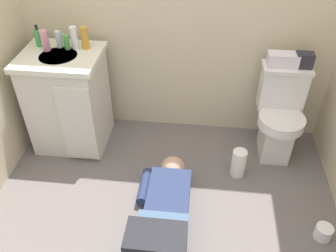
{
  "coord_description": "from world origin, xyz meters",
  "views": [
    {
      "loc": [
        0.22,
        -1.59,
        2.02
      ],
      "look_at": [
        -0.01,
        0.37,
        0.45
      ],
      "focal_mm": 37.7,
      "sensor_mm": 36.0,
      "label": 1
    }
  ],
  "objects_px": {
    "bottle_pink": "(45,40)",
    "bottle_white": "(74,38)",
    "toilet_paper_roll": "(323,232)",
    "person_plumber": "(164,217)",
    "tissue_box": "(283,60)",
    "bottle_clear": "(59,39)",
    "toiletry_bag": "(304,60)",
    "soap_dispenser": "(39,38)",
    "paper_towel_roll": "(238,163)",
    "bottle_green": "(67,42)",
    "faucet": "(64,40)",
    "toilet": "(279,115)",
    "bottle_amber": "(85,38)",
    "vanity_cabinet": "(69,100)"
  },
  "relations": [
    {
      "from": "toiletry_bag",
      "to": "bottle_white",
      "type": "relative_size",
      "value": 0.72
    },
    {
      "from": "bottle_green",
      "to": "toilet_paper_roll",
      "type": "distance_m",
      "value": 2.23
    },
    {
      "from": "vanity_cabinet",
      "to": "paper_towel_roll",
      "type": "height_order",
      "value": "vanity_cabinet"
    },
    {
      "from": "bottle_pink",
      "to": "bottle_green",
      "type": "height_order",
      "value": "bottle_pink"
    },
    {
      "from": "toiletry_bag",
      "to": "bottle_clear",
      "type": "height_order",
      "value": "bottle_clear"
    },
    {
      "from": "toilet",
      "to": "bottle_white",
      "type": "height_order",
      "value": "bottle_white"
    },
    {
      "from": "bottle_amber",
      "to": "toilet_paper_roll",
      "type": "height_order",
      "value": "bottle_amber"
    },
    {
      "from": "vanity_cabinet",
      "to": "bottle_green",
      "type": "distance_m",
      "value": 0.47
    },
    {
      "from": "bottle_clear",
      "to": "tissue_box",
      "type": "bearing_deg",
      "value": 0.8
    },
    {
      "from": "tissue_box",
      "to": "bottle_green",
      "type": "relative_size",
      "value": 2.01
    },
    {
      "from": "bottle_clear",
      "to": "paper_towel_roll",
      "type": "xyz_separation_m",
      "value": [
        1.42,
        -0.39,
        -0.77
      ]
    },
    {
      "from": "person_plumber",
      "to": "tissue_box",
      "type": "height_order",
      "value": "tissue_box"
    },
    {
      "from": "tissue_box",
      "to": "toiletry_bag",
      "type": "height_order",
      "value": "toiletry_bag"
    },
    {
      "from": "vanity_cabinet",
      "to": "soap_dispenser",
      "type": "height_order",
      "value": "soap_dispenser"
    },
    {
      "from": "bottle_pink",
      "to": "toilet_paper_roll",
      "type": "xyz_separation_m",
      "value": [
        2.03,
        -0.84,
        -0.85
      ]
    },
    {
      "from": "toiletry_bag",
      "to": "bottle_clear",
      "type": "distance_m",
      "value": 1.82
    },
    {
      "from": "bottle_pink",
      "to": "toilet_paper_roll",
      "type": "distance_m",
      "value": 2.35
    },
    {
      "from": "tissue_box",
      "to": "toiletry_bag",
      "type": "relative_size",
      "value": 1.77
    },
    {
      "from": "bottle_amber",
      "to": "toilet_paper_roll",
      "type": "xyz_separation_m",
      "value": [
        1.75,
        -0.9,
        -0.85
      ]
    },
    {
      "from": "soap_dispenser",
      "to": "toilet_paper_roll",
      "type": "distance_m",
      "value": 2.44
    },
    {
      "from": "toilet",
      "to": "bottle_clear",
      "type": "height_order",
      "value": "bottle_clear"
    },
    {
      "from": "tissue_box",
      "to": "toilet_paper_roll",
      "type": "xyz_separation_m",
      "value": [
        0.28,
        -0.92,
        -0.75
      ]
    },
    {
      "from": "toiletry_bag",
      "to": "tissue_box",
      "type": "bearing_deg",
      "value": 180.0
    },
    {
      "from": "paper_towel_roll",
      "to": "vanity_cabinet",
      "type": "bearing_deg",
      "value": 169.18
    },
    {
      "from": "faucet",
      "to": "toilet_paper_roll",
      "type": "height_order",
      "value": "faucet"
    },
    {
      "from": "toiletry_bag",
      "to": "bottle_clear",
      "type": "relative_size",
      "value": 0.97
    },
    {
      "from": "person_plumber",
      "to": "tissue_box",
      "type": "bearing_deg",
      "value": 53.27
    },
    {
      "from": "bottle_pink",
      "to": "bottle_white",
      "type": "distance_m",
      "value": 0.21
    },
    {
      "from": "toiletry_bag",
      "to": "bottle_amber",
      "type": "xyz_separation_m",
      "value": [
        -1.62,
        -0.02,
        0.1
      ]
    },
    {
      "from": "toiletry_bag",
      "to": "soap_dispenser",
      "type": "relative_size",
      "value": 0.75
    },
    {
      "from": "bottle_pink",
      "to": "bottle_amber",
      "type": "height_order",
      "value": "bottle_amber"
    },
    {
      "from": "bottle_white",
      "to": "faucet",
      "type": "bearing_deg",
      "value": 160.83
    },
    {
      "from": "bottle_green",
      "to": "faucet",
      "type": "bearing_deg",
      "value": 128.44
    },
    {
      "from": "tissue_box",
      "to": "bottle_clear",
      "type": "height_order",
      "value": "bottle_clear"
    },
    {
      "from": "faucet",
      "to": "toilet_paper_roll",
      "type": "distance_m",
      "value": 2.28
    },
    {
      "from": "toiletry_bag",
      "to": "soap_dispenser",
      "type": "distance_m",
      "value": 1.98
    },
    {
      "from": "paper_towel_roll",
      "to": "toilet",
      "type": "bearing_deg",
      "value": 46.8
    },
    {
      "from": "toilet",
      "to": "bottle_green",
      "type": "height_order",
      "value": "bottle_green"
    },
    {
      "from": "person_plumber",
      "to": "toiletry_bag",
      "type": "bearing_deg",
      "value": 48.2
    },
    {
      "from": "toilet",
      "to": "soap_dispenser",
      "type": "bearing_deg",
      "value": 177.85
    },
    {
      "from": "person_plumber",
      "to": "toilet_paper_roll",
      "type": "bearing_deg",
      "value": 4.98
    },
    {
      "from": "soap_dispenser",
      "to": "bottle_white",
      "type": "bearing_deg",
      "value": -2.66
    },
    {
      "from": "bottle_amber",
      "to": "tissue_box",
      "type": "bearing_deg",
      "value": 0.9
    },
    {
      "from": "bottle_pink",
      "to": "paper_towel_roll",
      "type": "distance_m",
      "value": 1.72
    },
    {
      "from": "faucet",
      "to": "bottle_clear",
      "type": "distance_m",
      "value": 0.04
    },
    {
      "from": "paper_towel_roll",
      "to": "toilet_paper_roll",
      "type": "bearing_deg",
      "value": -43.92
    },
    {
      "from": "person_plumber",
      "to": "bottle_white",
      "type": "relative_size",
      "value": 6.21
    },
    {
      "from": "person_plumber",
      "to": "tissue_box",
      "type": "distance_m",
      "value": 1.41
    },
    {
      "from": "soap_dispenser",
      "to": "toilet_paper_roll",
      "type": "height_order",
      "value": "soap_dispenser"
    },
    {
      "from": "toiletry_bag",
      "to": "soap_dispenser",
      "type": "height_order",
      "value": "soap_dispenser"
    }
  ]
}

